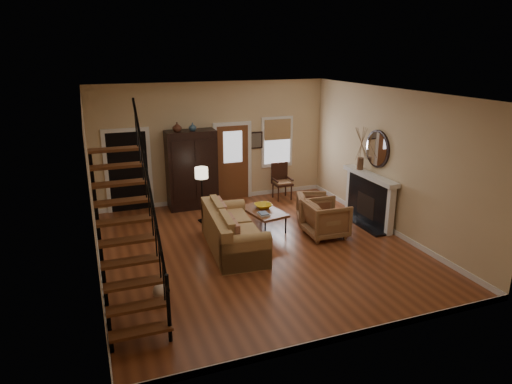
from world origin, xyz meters
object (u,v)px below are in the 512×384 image
object	(u,v)px
coffee_table	(263,219)
side_chair	(282,182)
sofa	(233,230)
armchair_right	(313,208)
floor_lamp	(202,195)
armchair_left	(326,219)
armoire	(192,170)

from	to	relation	value
coffee_table	side_chair	xyz separation A→B (m)	(1.32, 1.92, 0.28)
sofa	side_chair	distance (m)	3.64
sofa	armchair_right	xyz separation A→B (m)	(2.35, 0.86, -0.08)
armchair_right	side_chair	xyz separation A→B (m)	(0.00, 1.91, 0.16)
armchair_right	coffee_table	bearing A→B (deg)	110.40
floor_lamp	side_chair	size ratio (longest dim) A/B	1.36
armchair_left	armchair_right	world-z (taller)	armchair_left
armoire	armchair_left	distance (m)	3.92
armchair_left	floor_lamp	distance (m)	3.07
coffee_table	armchair_left	bearing A→B (deg)	-38.30
armoire	armchair_right	size ratio (longest dim) A/B	2.73
side_chair	coffee_table	bearing A→B (deg)	-124.57
armoire	coffee_table	distance (m)	2.58
armchair_left	floor_lamp	world-z (taller)	floor_lamp
floor_lamp	side_chair	distance (m)	2.74
armchair_left	side_chair	world-z (taller)	side_chair
armoire	sofa	distance (m)	3.05
coffee_table	armchair_right	bearing A→B (deg)	0.27
sofa	armchair_right	bearing A→B (deg)	24.63
sofa	side_chair	world-z (taller)	side_chair
sofa	armchair_left	distance (m)	2.19
armchair_right	floor_lamp	bearing A→B (deg)	89.65
sofa	armchair_right	size ratio (longest dim) A/B	2.99
side_chair	armchair_left	bearing A→B (deg)	-93.20
armoire	floor_lamp	bearing A→B (deg)	-90.74
armchair_right	armoire	bearing A→B (deg)	70.45
sofa	side_chair	size ratio (longest dim) A/B	2.26
armchair_left	coffee_table	bearing A→B (deg)	53.89
sofa	coffee_table	xyz separation A→B (m)	(1.03, 0.86, -0.20)
sofa	armchair_right	distance (m)	2.50
armchair_left	side_chair	distance (m)	2.85
floor_lamp	side_chair	xyz separation A→B (m)	(2.57, 0.96, -0.18)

